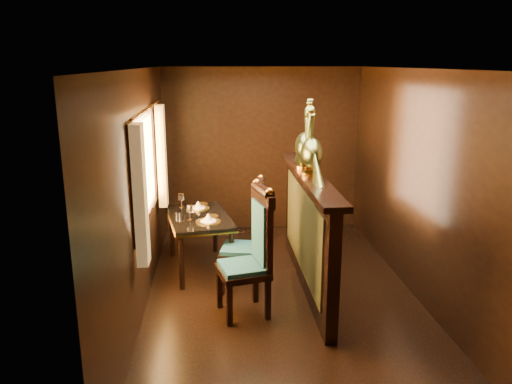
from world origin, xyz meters
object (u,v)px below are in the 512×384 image
chair_left (255,247)px  peacock_right (306,134)px  chair_right (252,233)px  dining_table (199,221)px  peacock_left (312,140)px

chair_left → peacock_right: bearing=38.3°
chair_left → chair_right: chair_left is taller
dining_table → peacock_right: 1.73m
chair_left → peacock_right: size_ratio=1.70×
peacock_left → peacock_right: (0.00, 0.35, 0.02)m
peacock_left → peacock_right: peacock_right is taller
peacock_right → chair_left: bearing=-128.3°
dining_table → peacock_right: peacock_right is taller
chair_right → dining_table: bearing=145.5°
chair_left → peacock_left: size_ratio=1.77×
dining_table → peacock_left: (1.27, -0.69, 1.11)m
peacock_left → peacock_right: bearing=90.0°
chair_right → peacock_right: peacock_right is taller
chair_left → peacock_left: (0.66, 0.48, 1.03)m
chair_right → peacock_left: peacock_left is taller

